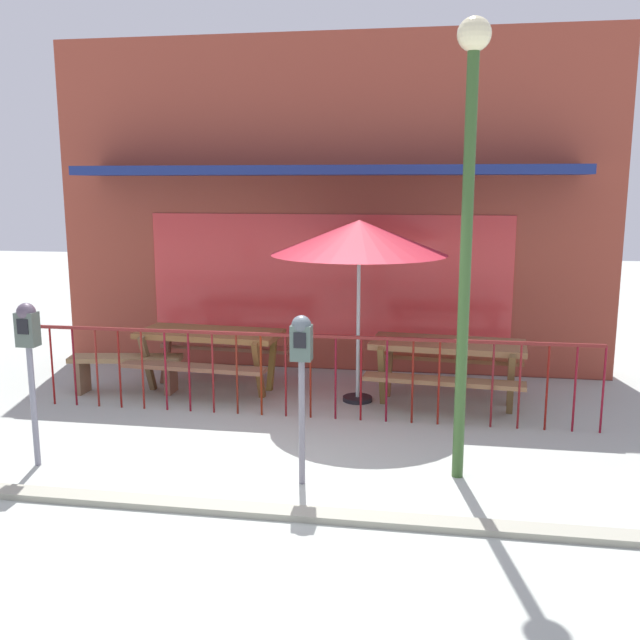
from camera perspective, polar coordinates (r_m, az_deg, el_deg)
ground at (r=6.47m, az=-4.96°, el=-12.94°), size 40.00×40.00×0.00m
pub_storefront at (r=10.10m, az=0.80°, el=9.15°), size 7.81×1.40×4.61m
patio_fence_front at (r=7.97m, az=-1.79°, el=-3.28°), size 6.59×0.04×0.97m
picnic_table_left at (r=9.13m, az=-8.84°, el=-1.89°), size 1.89×1.48×0.79m
picnic_table_right at (r=8.57m, az=10.23°, el=-2.79°), size 1.92×1.52×0.79m
patio_umbrella at (r=8.37m, az=3.17°, el=6.59°), size 2.09×2.09×2.20m
patio_bench at (r=9.30m, az=-15.33°, el=-3.57°), size 1.43×0.55×0.48m
parking_meter_near at (r=7.00m, az=-22.41°, el=-1.59°), size 0.18×0.17×1.55m
parking_meter_far at (r=6.08m, az=-1.50°, el=-2.83°), size 0.18×0.17×1.52m
street_lamp at (r=6.18m, az=11.84°, el=10.31°), size 0.28×0.28×3.94m
curb_edge at (r=5.97m, az=-6.37°, el=-15.12°), size 10.94×0.20×0.11m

